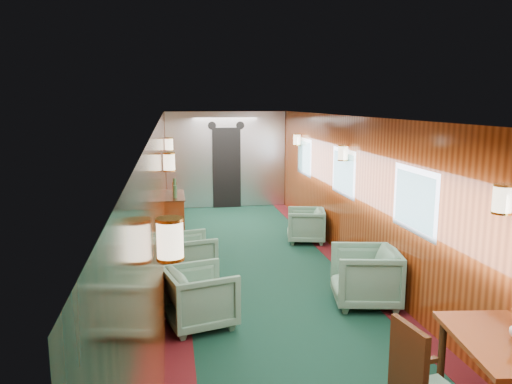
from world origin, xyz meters
TOP-DOWN VIEW (x-y plane):
  - room at (0.00, 0.00)m, footprint 12.00×12.10m
  - bulkhead at (0.00, 5.91)m, footprint 2.98×0.17m
  - windows_right at (1.49, 0.25)m, footprint 0.02×8.60m
  - wall_sconces at (0.00, 0.57)m, footprint 2.97×7.97m
  - dining_table at (1.14, -3.26)m, footprint 0.90×1.18m
  - credenza at (-1.34, 2.36)m, footprint 0.35×1.11m
  - armchair_left_near at (-1.09, -0.86)m, footprint 0.94×0.92m
  - armchair_left_far at (-1.11, 0.96)m, footprint 0.83×0.82m
  - armchair_right_near at (1.07, -0.59)m, footprint 0.98×0.96m
  - armchair_right_far at (1.11, 2.42)m, footprint 0.84×0.83m

SIDE VIEW (x-z plane):
  - armchair_left_far at x=-1.11m, z-range 0.00..0.64m
  - armchair_right_far at x=1.11m, z-range 0.00..0.64m
  - armchair_left_near at x=-1.09m, z-range 0.00..0.70m
  - armchair_right_near at x=1.07m, z-range 0.00..0.76m
  - credenza at x=-1.34m, z-range -0.13..1.14m
  - dining_table at x=1.14m, z-range 0.28..1.09m
  - bulkhead at x=0.00m, z-range -0.01..2.38m
  - windows_right at x=1.49m, z-range 1.05..1.85m
  - room at x=0.00m, z-range 0.43..2.83m
  - wall_sconces at x=0.00m, z-range 1.66..1.91m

